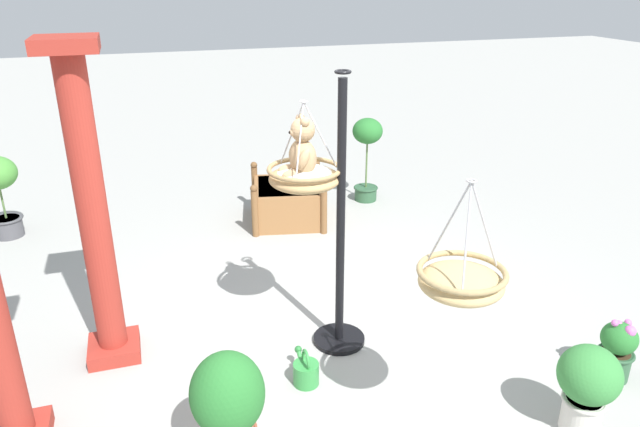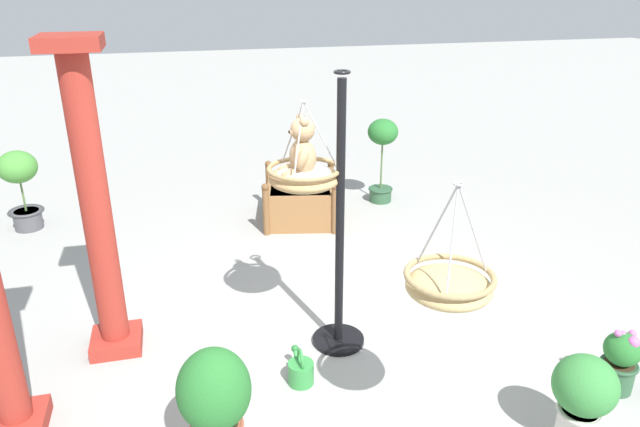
{
  "view_description": "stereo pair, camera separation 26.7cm",
  "coord_description": "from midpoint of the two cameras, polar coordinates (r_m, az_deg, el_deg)",
  "views": [
    {
      "loc": [
        -4.13,
        1.39,
        2.96
      ],
      "look_at": [
        0.01,
        0.08,
        1.15
      ],
      "focal_mm": 32.97,
      "sensor_mm": 36.0,
      "label": 1
    },
    {
      "loc": [
        -4.2,
        1.13,
        2.96
      ],
      "look_at": [
        0.01,
        0.08,
        1.15
      ],
      "focal_mm": 32.97,
      "sensor_mm": 36.0,
      "label": 2
    }
  ],
  "objects": [
    {
      "name": "watering_can",
      "position": [
        4.67,
        -3.09,
        -15.09
      ],
      "size": [
        0.35,
        0.2,
        0.3
      ],
      "color": "#338C3F",
      "rests_on": "ground"
    },
    {
      "name": "potted_plant_fern_front",
      "position": [
        4.41,
        22.93,
        -15.04
      ],
      "size": [
        0.42,
        0.42,
        0.67
      ],
      "color": "beige",
      "rests_on": "ground"
    },
    {
      "name": "wooden_planter_box",
      "position": [
        7.41,
        -4.18,
        1.19
      ],
      "size": [
        1.12,
        1.07,
        0.65
      ],
      "color": "olive",
      "rests_on": "ground"
    },
    {
      "name": "hanging_basket_with_teddy",
      "position": [
        4.56,
        -3.19,
        3.59
      ],
      "size": [
        0.58,
        0.58,
        0.69
      ],
      "color": "tan"
    },
    {
      "name": "potted_plant_conical_shrub",
      "position": [
        7.93,
        3.62,
        6.26
      ],
      "size": [
        0.4,
        0.4,
        1.15
      ],
      "color": "#2D5638",
      "rests_on": "ground"
    },
    {
      "name": "potted_plant_flowering_red",
      "position": [
        5.1,
        25.53,
        -11.83
      ],
      "size": [
        0.28,
        0.28,
        0.52
      ],
      "color": "#2D5638",
      "rests_on": "ground"
    },
    {
      "name": "display_pole_central",
      "position": [
        4.8,
        0.36,
        -5.44
      ],
      "size": [
        0.44,
        0.44,
        2.3
      ],
      "color": "black",
      "rests_on": "ground"
    },
    {
      "name": "potted_plant_tall_leafy",
      "position": [
        7.83,
        -29.54,
        2.13
      ],
      "size": [
        0.45,
        0.45,
        0.99
      ],
      "color": "#4C4C51",
      "rests_on": "ground"
    },
    {
      "name": "greenhouse_pillar_right",
      "position": [
        4.77,
        -22.62,
        -0.49
      ],
      "size": [
        0.43,
        0.43,
        2.55
      ],
      "color": "#9E2D23",
      "rests_on": "ground"
    },
    {
      "name": "hanging_basket_left_high",
      "position": [
        3.53,
        11.44,
        -6.4
      ],
      "size": [
        0.53,
        0.53,
        0.72
      ],
      "color": "tan"
    },
    {
      "name": "ground_plane",
      "position": [
        5.26,
        -0.59,
        -11.58
      ],
      "size": [
        40.0,
        40.0,
        0.0
      ],
      "primitive_type": "plane",
      "color": "#9E9E99"
    },
    {
      "name": "teddy_bear",
      "position": [
        4.49,
        -3.54,
        6.05
      ],
      "size": [
        0.33,
        0.29,
        0.48
      ],
      "color": "tan"
    },
    {
      "name": "potted_plant_small_succulent",
      "position": [
        3.86,
        -10.96,
        -17.85
      ],
      "size": [
        0.46,
        0.46,
        0.84
      ],
      "color": "#AD563D",
      "rests_on": "ground"
    }
  ]
}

